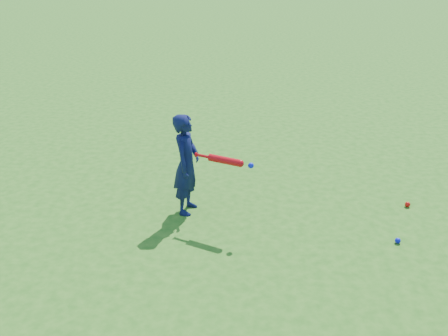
# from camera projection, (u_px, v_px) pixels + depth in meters

# --- Properties ---
(ground) EXTENTS (80.00, 80.00, 0.00)m
(ground) POSITION_uv_depth(u_px,v_px,m) (212.00, 208.00, 6.17)
(ground) COLOR #266417
(ground) RESTS_ON ground
(child) EXTENTS (0.36, 0.49, 1.23)m
(child) POSITION_uv_depth(u_px,v_px,m) (187.00, 164.00, 5.88)
(child) COLOR #0D1340
(child) RESTS_ON ground
(ground_ball_red) EXTENTS (0.07, 0.07, 0.07)m
(ground_ball_red) POSITION_uv_depth(u_px,v_px,m) (407.00, 204.00, 6.20)
(ground_ball_red) COLOR red
(ground_ball_red) RESTS_ON ground
(ground_ball_blue) EXTENTS (0.06, 0.06, 0.06)m
(ground_ball_blue) POSITION_uv_depth(u_px,v_px,m) (398.00, 241.00, 5.43)
(ground_ball_blue) COLOR #0C12D5
(ground_ball_blue) RESTS_ON ground
(bat_swing) EXTENTS (0.68, 0.33, 0.08)m
(bat_swing) POSITION_uv_depth(u_px,v_px,m) (227.00, 161.00, 5.54)
(bat_swing) COLOR red
(bat_swing) RESTS_ON ground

